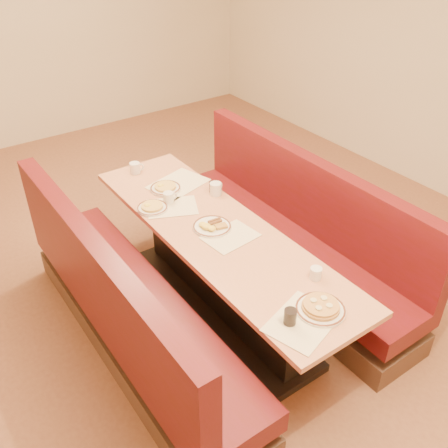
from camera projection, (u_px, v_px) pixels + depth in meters
ground at (218, 309)px, 3.91m from camera, size 8.00×8.00×0.00m
room_envelope at (215, 59)px, 2.83m from camera, size 6.04×8.04×2.82m
diner_table at (217, 272)px, 3.70m from camera, size 0.70×2.50×0.75m
booth_left at (128, 313)px, 3.36m from camera, size 0.55×2.50×1.05m
booth_right at (291, 240)px, 4.06m from camera, size 0.55×2.50×1.05m
placemat_near_left at (303, 321)px, 2.75m from camera, size 0.48×0.41×0.00m
placemat_near_right at (230, 236)px, 3.42m from camera, size 0.38×0.30×0.00m
placemat_far_left at (172, 207)px, 3.74m from camera, size 0.45×0.41×0.00m
placemat_far_right at (178, 184)px, 4.04m from camera, size 0.51×0.44×0.00m
pancake_plate at (321, 308)px, 2.81m from camera, size 0.29×0.29×0.06m
eggs_plate at (212, 226)px, 3.50m from camera, size 0.27×0.27×0.06m
extra_plate_mid at (165, 188)px, 3.96m from camera, size 0.24×0.24×0.05m
extra_plate_far at (152, 207)px, 3.71m from camera, size 0.23×0.23×0.05m
coffee_mug_a at (316, 273)px, 3.04m from camera, size 0.10×0.07×0.08m
coffee_mug_b at (169, 197)px, 3.78m from camera, size 0.11×0.08×0.09m
coffee_mug_c at (216, 188)px, 3.88m from camera, size 0.13×0.09×0.10m
coffee_mug_d at (135, 168)px, 4.18m from camera, size 0.12×0.09×0.09m
soda_tumbler_near at (290, 317)px, 2.71m from camera, size 0.07×0.07×0.10m
soda_tumbler_mid at (213, 187)px, 3.91m from camera, size 0.06×0.06×0.09m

